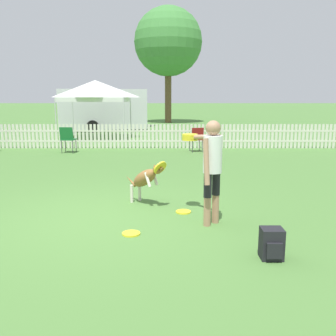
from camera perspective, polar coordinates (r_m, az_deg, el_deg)
name	(u,v)px	position (r m, az deg, el deg)	size (l,w,h in m)	color
ground_plane	(98,218)	(6.13, -10.56, -7.56)	(240.00, 240.00, 0.00)	#4C7A38
handler_person	(208,159)	(5.61, 6.15, 1.31)	(0.63, 1.05, 1.57)	tan
leaping_dog	(144,178)	(6.67, -3.69, -1.51)	(0.83, 0.83, 0.84)	olive
frisbee_near_handler	(182,212)	(6.33, 2.09, -6.67)	(0.26, 0.26, 0.02)	yellow
frisbee_near_dog	(129,234)	(5.38, -5.91, -9.91)	(0.26, 0.26, 0.02)	yellow
backpack_on_grass	(270,244)	(4.71, 15.26, -11.07)	(0.26, 0.27, 0.38)	black
picket_fence	(137,136)	(14.22, -4.68, 4.85)	(18.10, 0.04, 0.91)	silver
folding_chair_blue_left	(195,137)	(13.21, 4.12, 4.69)	(0.50, 0.52, 0.87)	#333338
folding_chair_center	(66,137)	(13.38, -15.33, 4.52)	(0.49, 0.51, 0.91)	#333338
canopy_tent_main	(93,91)	(18.02, -11.29, 11.44)	(2.99, 2.99, 2.68)	silver
equipment_trailer	(101,109)	(21.89, -10.19, 8.83)	(5.73, 3.09, 2.35)	silver
tree_left_grove	(166,42)	(28.86, -0.27, 18.64)	(4.98, 4.98, 8.40)	brown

